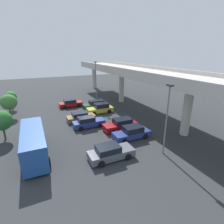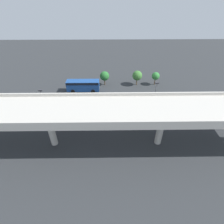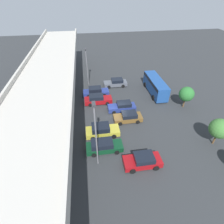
{
  "view_description": "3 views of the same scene",
  "coord_description": "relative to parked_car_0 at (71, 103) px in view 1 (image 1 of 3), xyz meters",
  "views": [
    {
      "loc": [
        24.28,
        -7.71,
        10.48
      ],
      "look_at": [
        1.15,
        2.96,
        1.73
      ],
      "focal_mm": 28.0,
      "sensor_mm": 36.0,
      "label": 1
    },
    {
      "loc": [
        -0.71,
        31.28,
        22.85
      ],
      "look_at": [
        -1.11,
        2.22,
        0.99
      ],
      "focal_mm": 28.0,
      "sensor_mm": 36.0,
      "label": 2
    },
    {
      "loc": [
        -22.2,
        4.37,
        17.58
      ],
      "look_at": [
        -1.44,
        1.22,
        1.88
      ],
      "focal_mm": 28.0,
      "sensor_mm": 36.0,
      "label": 3
    }
  ],
  "objects": [
    {
      "name": "shuttle_bus",
      "position": [
        16.01,
        -7.22,
        0.99
      ],
      "size": [
        8.21,
        2.54,
        2.88
      ],
      "color": "#1E478C",
      "rests_on": "ground_plane"
    },
    {
      "name": "tree_front_left",
      "position": [
        -3.1,
        -10.48,
        1.75
      ],
      "size": [
        2.04,
        2.04,
        3.51
      ],
      "color": "brown",
      "rests_on": "ground_plane"
    },
    {
      "name": "parked_car_3",
      "position": [
        8.35,
        -0.16,
        -0.03
      ],
      "size": [
        2.13,
        4.4,
        1.48
      ],
      "rotation": [
        0.0,
        0.0,
        1.57
      ],
      "color": "brown",
      "rests_on": "ground_plane"
    },
    {
      "name": "ground_plane",
      "position": [
        9.89,
        1.15,
        -0.73
      ],
      "size": [
        116.2,
        116.2,
        0.0
      ],
      "primitive_type": "plane",
      "color": "#2D3033"
    },
    {
      "name": "parked_car_2",
      "position": [
        5.81,
        4.18,
        0.07
      ],
      "size": [
        2.2,
        4.7,
        1.73
      ],
      "rotation": [
        0.0,
        0.0,
        -1.57
      ],
      "color": "gold",
      "rests_on": "ground_plane"
    },
    {
      "name": "parked_car_5",
      "position": [
        14.02,
        4.1,
        0.04
      ],
      "size": [
        2.11,
        4.84,
        1.64
      ],
      "rotation": [
        0.0,
        0.0,
        -1.57
      ],
      "color": "maroon",
      "rests_on": "ground_plane"
    },
    {
      "name": "lamp_post_mid_lot",
      "position": [
        21.42,
        5.46,
        3.74
      ],
      "size": [
        0.7,
        0.35,
        7.59
      ],
      "color": "slate",
      "rests_on": "ground_plane"
    },
    {
      "name": "parked_car_7",
      "position": [
        19.92,
        -0.16,
        -0.0
      ],
      "size": [
        2.17,
        4.75,
        1.55
      ],
      "rotation": [
        0.0,
        0.0,
        1.57
      ],
      "color": "#515660",
      "rests_on": "ground_plane"
    },
    {
      "name": "parked_car_6",
      "position": [
        16.88,
        4.23,
        0.01
      ],
      "size": [
        2.14,
        4.83,
        1.6
      ],
      "rotation": [
        0.0,
        0.0,
        -1.57
      ],
      "color": "navy",
      "rests_on": "ground_plane"
    },
    {
      "name": "tree_front_centre",
      "position": [
        1.86,
        -10.43,
        1.95
      ],
      "size": [
        2.59,
        2.59,
        3.99
      ],
      "color": "brown",
      "rests_on": "ground_plane"
    },
    {
      "name": "highway_overpass",
      "position": [
        9.89,
        11.1,
        6.03
      ],
      "size": [
        55.34,
        7.67,
        8.01
      ],
      "color": "#BCB7AD",
      "rests_on": "ground_plane"
    },
    {
      "name": "tree_front_right",
      "position": [
        10.58,
        -10.51,
        1.84
      ],
      "size": [
        2.47,
        2.47,
        3.82
      ],
      "color": "brown",
      "rests_on": "ground_plane"
    },
    {
      "name": "parked_car_0",
      "position": [
        0.0,
        0.0,
        0.0
      ],
      "size": [
        2.19,
        4.48,
        1.53
      ],
      "rotation": [
        0.0,
        0.0,
        1.57
      ],
      "color": "maroon",
      "rests_on": "ground_plane"
    },
    {
      "name": "parked_car_1",
      "position": [
        2.92,
        4.27,
        0.02
      ],
      "size": [
        2.04,
        4.65,
        1.57
      ],
      "rotation": [
        0.0,
        0.0,
        -1.57
      ],
      "color": "#0C381E",
      "rests_on": "ground_plane"
    },
    {
      "name": "parked_car_4",
      "position": [
        11.17,
        0.21,
        0.01
      ],
      "size": [
        1.97,
        4.63,
        1.59
      ],
      "rotation": [
        0.0,
        0.0,
        1.57
      ],
      "color": "navy",
      "rests_on": "ground_plane"
    },
    {
      "name": "lamp_post_near_aisle",
      "position": [
        0.97,
        5.2,
        4.35
      ],
      "size": [
        0.7,
        0.35,
        8.77
      ],
      "color": "slate",
      "rests_on": "ground_plane"
    }
  ]
}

